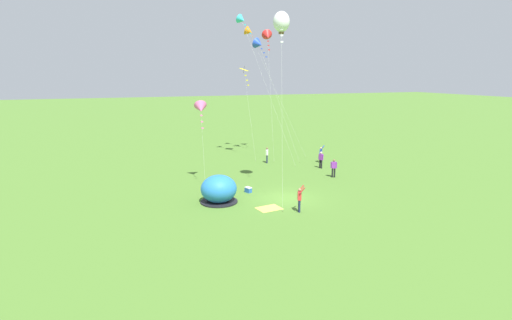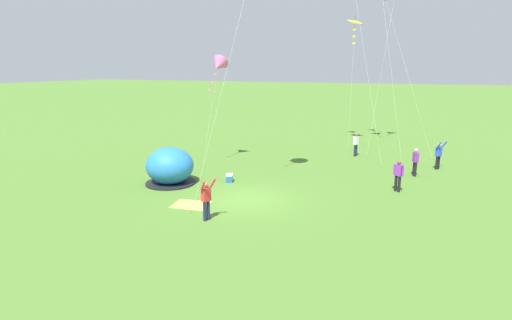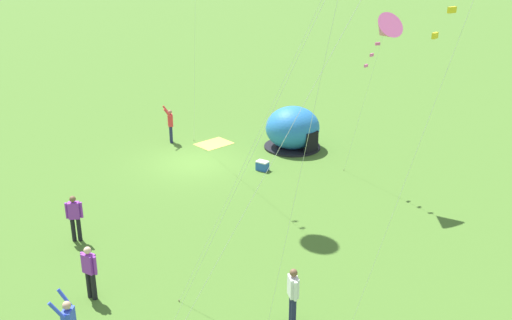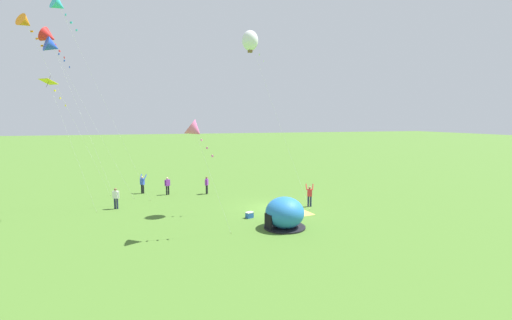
# 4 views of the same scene
# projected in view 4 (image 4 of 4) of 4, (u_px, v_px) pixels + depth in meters

# --- Properties ---
(ground_plane) EXTENTS (300.00, 300.00, 0.00)m
(ground_plane) POSITION_uv_depth(u_px,v_px,m) (272.00, 208.00, 28.11)
(ground_plane) COLOR #477028
(popup_tent) EXTENTS (2.81, 2.81, 2.10)m
(popup_tent) POSITION_uv_depth(u_px,v_px,m) (285.00, 213.00, 22.93)
(popup_tent) COLOR #2672BF
(popup_tent) RESTS_ON ground
(picnic_blanket) EXTENTS (1.87, 1.54, 0.01)m
(picnic_blanket) POSITION_uv_depth(u_px,v_px,m) (302.00, 213.00, 26.65)
(picnic_blanket) COLOR gold
(picnic_blanket) RESTS_ON ground
(cooler_box) EXTENTS (0.54, 0.63, 0.44)m
(cooler_box) POSITION_uv_depth(u_px,v_px,m) (249.00, 215.00, 25.34)
(cooler_box) COLOR #2659B2
(cooler_box) RESTS_ON ground
(person_far_back) EXTENTS (0.53, 0.39, 1.72)m
(person_far_back) POSITION_uv_depth(u_px,v_px,m) (207.00, 184.00, 33.38)
(person_far_back) COLOR black
(person_far_back) RESTS_ON ground
(person_arms_raised) EXTENTS (0.68, 0.72, 1.89)m
(person_arms_raised) POSITION_uv_depth(u_px,v_px,m) (142.00, 183.00, 33.63)
(person_arms_raised) COLOR black
(person_arms_raised) RESTS_ON ground
(person_flying_kite) EXTENTS (0.61, 0.71, 1.89)m
(person_flying_kite) POSITION_uv_depth(u_px,v_px,m) (310.00, 195.00, 28.56)
(person_flying_kite) COLOR #1E2347
(person_flying_kite) RESTS_ON ground
(person_center_field) EXTENTS (0.37, 0.55, 1.72)m
(person_center_field) POSITION_uv_depth(u_px,v_px,m) (116.00, 197.00, 27.80)
(person_center_field) COLOR #1E2347
(person_center_field) RESTS_ON ground
(person_strolling) EXTENTS (0.38, 0.54, 1.72)m
(person_strolling) POSITION_uv_depth(u_px,v_px,m) (167.00, 185.00, 33.03)
(person_strolling) COLOR black
(person_strolling) RESTS_ON ground
(kite_orange) EXTENTS (6.13, 5.23, 14.81)m
(kite_orange) POSITION_uv_depth(u_px,v_px,m) (26.00, 23.00, 24.63)
(kite_orange) COLOR silver
(kite_orange) RESTS_ON ground
(kite_cyan) EXTENTS (4.70, 6.25, 15.69)m
(kite_cyan) POSITION_uv_depth(u_px,v_px,m) (59.00, 6.00, 23.59)
(kite_cyan) COLOR silver
(kite_cyan) RESTS_ON ground
(kite_blue) EXTENTS (3.58, 6.03, 13.46)m
(kite_blue) POSITION_uv_depth(u_px,v_px,m) (52.00, 46.00, 25.81)
(kite_blue) COLOR silver
(kite_blue) RESTS_ON ground
(kite_red) EXTENTS (1.74, 5.35, 14.44)m
(kite_red) POSITION_uv_depth(u_px,v_px,m) (49.00, 37.00, 26.74)
(kite_red) COLOR silver
(kite_red) RESTS_ON ground
(kite_white) EXTENTS (2.38, 5.12, 14.06)m
(kite_white) POSITION_uv_depth(u_px,v_px,m) (250.00, 41.00, 26.32)
(kite_white) COLOR silver
(kite_white) RESTS_ON ground
(kite_pink) EXTENTS (1.26, 2.86, 7.28)m
(kite_pink) POSITION_uv_depth(u_px,v_px,m) (195.00, 130.00, 20.73)
(kite_pink) COLOR silver
(kite_pink) RESTS_ON ground
(kite_yellow) EXTENTS (1.26, 3.27, 10.37)m
(kite_yellow) POSITION_uv_depth(u_px,v_px,m) (51.00, 86.00, 24.56)
(kite_yellow) COLOR silver
(kite_yellow) RESTS_ON ground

